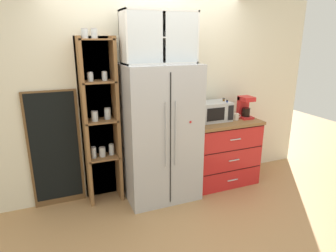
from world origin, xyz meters
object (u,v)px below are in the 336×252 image
object	(u,v)px
microwave	(213,111)
mug_cream	(236,117)
coffee_maker	(245,107)
refrigerator	(161,133)
bottle_cobalt	(226,112)
chalkboard_menu	(55,149)
bottle_amber	(223,110)

from	to	relation	value
microwave	mug_cream	bearing A→B (deg)	-16.16
microwave	coffee_maker	xyz separation A→B (m)	(0.48, -0.04, 0.03)
refrigerator	coffee_maker	xyz separation A→B (m)	(1.28, 0.04, 0.22)
microwave	coffee_maker	bearing A→B (deg)	-5.01
bottle_cobalt	chalkboard_menu	bearing A→B (deg)	172.24
mug_cream	bottle_cobalt	size ratio (longest dim) A/B	0.38
bottle_amber	bottle_cobalt	bearing A→B (deg)	-90.00
refrigerator	chalkboard_menu	distance (m)	1.29
mug_cream	bottle_amber	xyz separation A→B (m)	(-0.16, 0.08, 0.09)
coffee_maker	microwave	bearing A→B (deg)	174.99
bottle_cobalt	chalkboard_menu	size ratio (longest dim) A/B	0.20
refrigerator	bottle_cobalt	distance (m)	0.97
refrigerator	bottle_amber	xyz separation A→B (m)	(0.95, 0.08, 0.20)
refrigerator	mug_cream	size ratio (longest dim) A/B	15.43
bottle_cobalt	refrigerator	bearing A→B (deg)	179.66
bottle_cobalt	bottle_amber	distance (m)	0.08
microwave	bottle_cobalt	size ratio (longest dim) A/B	1.51
mug_cream	coffee_maker	bearing A→B (deg)	16.09
mug_cream	refrigerator	bearing A→B (deg)	179.79
mug_cream	chalkboard_menu	bearing A→B (deg)	172.81
mug_cream	chalkboard_menu	world-z (taller)	chalkboard_menu
coffee_maker	bottle_cobalt	xyz separation A→B (m)	(-0.33, -0.05, -0.03)
coffee_maker	mug_cream	world-z (taller)	coffee_maker
coffee_maker	bottle_amber	size ratio (longest dim) A/B	1.03
bottle_cobalt	mug_cream	bearing A→B (deg)	0.53
bottle_cobalt	bottle_amber	xyz separation A→B (m)	(0.00, 0.08, 0.00)
refrigerator	bottle_amber	distance (m)	0.98
refrigerator	microwave	xyz separation A→B (m)	(0.80, 0.09, 0.19)
coffee_maker	bottle_amber	bearing A→B (deg)	174.06
bottle_amber	refrigerator	bearing A→B (deg)	-175.28
coffee_maker	chalkboard_menu	distance (m)	2.57
bottle_amber	chalkboard_menu	xyz separation A→B (m)	(-2.20, 0.22, -0.33)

